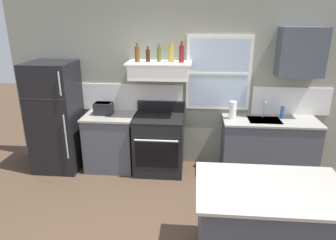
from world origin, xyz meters
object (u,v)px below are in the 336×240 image
bottle_champagne_gold_foil (171,53)px  dish_soap_bottle (282,112)px  bottle_amber_wine (137,54)px  bottle_olive_oil_square (159,54)px  toaster (103,108)px  paper_towel_roll (233,110)px  stove_range (159,144)px  kitchen_island (267,228)px  bottle_red_label_wine (182,54)px  bottle_brown_stout (148,56)px  refrigerator (56,117)px

bottle_champagne_gold_foil → dish_soap_bottle: bottle_champagne_gold_foil is taller
bottle_amber_wine → bottle_olive_oil_square: (0.31, 0.08, -0.01)m
toaster → paper_towel_roll: paper_towel_roll is taller
toaster → bottle_olive_oil_square: bottle_olive_oil_square is taller
toaster → bottle_amber_wine: (0.57, -0.02, 0.85)m
toaster → bottle_amber_wine: bottle_amber_wine is taller
stove_range → kitchen_island: bearing=-56.2°
kitchen_island → bottle_red_label_wine: bearing=115.4°
stove_range → dish_soap_bottle: same height
bottle_brown_stout → refrigerator: bearing=-175.8°
paper_towel_roll → stove_range: bearing=-178.1°
paper_towel_roll → dish_soap_bottle: 0.77m
paper_towel_roll → dish_soap_bottle: bearing=7.5°
bottle_amber_wine → bottle_red_label_wine: (0.65, 0.02, 0.01)m
bottle_olive_oil_square → dish_soap_bottle: (1.89, -0.01, -0.85)m
refrigerator → bottle_amber_wine: bearing=3.5°
paper_towel_roll → refrigerator: bearing=-178.8°
bottle_champagne_gold_foil → paper_towel_roll: bottle_champagne_gold_foil is taller
stove_range → dish_soap_bottle: bearing=4.2°
bottle_brown_stout → bottle_amber_wine: bearing=-170.0°
stove_range → bottle_brown_stout: (-0.17, 0.09, 1.38)m
bottle_red_label_wine → paper_towel_roll: 1.14m
bottle_brown_stout → paper_towel_roll: bottle_brown_stout is taller
bottle_brown_stout → bottle_champagne_gold_foil: size_ratio=0.75×
toaster → dish_soap_bottle: toaster is taller
refrigerator → bottle_brown_stout: 1.78m
stove_range → dish_soap_bottle: (1.88, 0.14, 0.54)m
bottle_brown_stout → bottle_olive_oil_square: bearing=19.5°
bottle_champagne_gold_foil → paper_towel_roll: size_ratio=1.11×
bottle_olive_oil_square → bottle_champagne_gold_foil: bearing=1.3°
bottle_olive_oil_square → bottle_champagne_gold_foil: size_ratio=0.86×
refrigerator → bottle_amber_wine: (1.33, 0.08, 0.99)m
dish_soap_bottle → kitchen_island: 2.20m
bottle_champagne_gold_foil → dish_soap_bottle: 1.92m
bottle_red_label_wine → kitchen_island: size_ratio=0.22×
bottle_champagne_gold_foil → dish_soap_bottle: bearing=-0.3°
toaster → dish_soap_bottle: size_ratio=1.65×
bottle_brown_stout → bottle_red_label_wine: 0.50m
bottle_amber_wine → dish_soap_bottle: bottle_amber_wine is taller
refrigerator → paper_towel_roll: refrigerator is taller
toaster → bottle_champagne_gold_foil: bearing=3.8°
bottle_champagne_gold_foil → bottle_red_label_wine: size_ratio=0.99×
bottle_amber_wine → dish_soap_bottle: size_ratio=1.54×
bottle_red_label_wine → toaster: bearing=-179.7°
paper_towel_roll → bottle_brown_stout: bearing=177.8°
kitchen_island → toaster: bearing=137.6°
refrigerator → bottle_brown_stout: bottle_brown_stout is taller
stove_range → kitchen_island: stove_range is taller
bottle_olive_oil_square → paper_towel_roll: 1.39m
refrigerator → dish_soap_bottle: 3.54m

